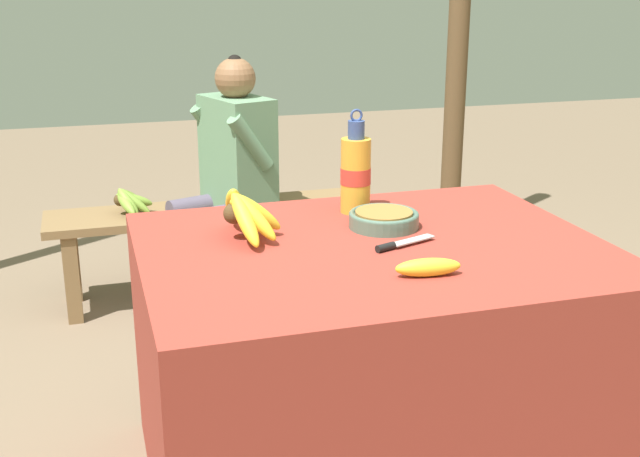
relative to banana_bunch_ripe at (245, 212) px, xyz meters
The scene contains 10 objects.
market_counter 0.55m from the banana_bunch_ripe, 25.49° to the right, with size 1.20×0.94×0.71m.
banana_bunch_ripe is the anchor object (origin of this frame).
serving_bowl 0.39m from the banana_bunch_ripe, ahead, with size 0.20×0.20×0.05m.
water_bottle 0.39m from the banana_bunch_ripe, 22.76° to the left, with size 0.09×0.09×0.31m.
loose_banana_front 0.53m from the banana_bunch_ripe, 48.62° to the right, with size 0.16×0.06×0.04m.
knife 0.41m from the banana_bunch_ripe, 28.22° to the right, with size 0.18×0.09×0.02m.
wooden_bench 1.41m from the banana_bunch_ripe, 84.91° to the left, with size 1.42×0.32×0.41m.
seated_vendor 1.31m from the banana_bunch_ripe, 81.90° to the left, with size 0.47×0.43×1.06m.
banana_bunch_green 1.39m from the banana_bunch_ripe, 100.06° to the left, with size 0.17×0.27×0.13m.
support_post_far 2.34m from the banana_bunch_ripe, 50.53° to the left, with size 0.11×0.11×2.30m.
Camera 1 is at (-0.70, -1.86, 1.38)m, focal length 45.00 mm.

